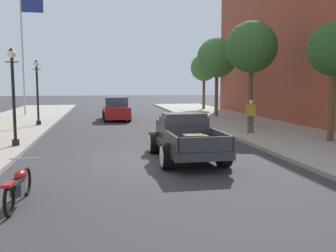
# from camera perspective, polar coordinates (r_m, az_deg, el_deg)

# --- Properties ---
(ground_plane) EXTENTS (140.00, 140.00, 0.00)m
(ground_plane) POSITION_cam_1_polar(r_m,az_deg,el_deg) (12.95, -2.67, -5.17)
(ground_plane) COLOR #333338
(hotrod_truck_gunmetal) EXTENTS (2.24, 4.96, 1.58)m
(hotrod_truck_gunmetal) POSITION_cam_1_polar(r_m,az_deg,el_deg) (13.17, 2.47, -1.64)
(hotrod_truck_gunmetal) COLOR #333338
(hotrod_truck_gunmetal) RESTS_ON ground
(motorcycle_parked) EXTENTS (0.62, 2.12, 0.93)m
(motorcycle_parked) POSITION_cam_1_polar(r_m,az_deg,el_deg) (8.78, -21.71, -8.32)
(motorcycle_parked) COLOR black
(motorcycle_parked) RESTS_ON ground
(car_background_red) EXTENTS (1.95, 4.34, 1.65)m
(car_background_red) POSITION_cam_1_polar(r_m,az_deg,el_deg) (27.03, -7.87, 2.51)
(car_background_red) COLOR #AD1E1E
(car_background_red) RESTS_ON ground
(pedestrian_sidewalk_right) EXTENTS (0.53, 0.22, 1.65)m
(pedestrian_sidewalk_right) POSITION_cam_1_polar(r_m,az_deg,el_deg) (19.18, 12.42, 1.76)
(pedestrian_sidewalk_right) COLOR brown
(pedestrian_sidewalk_right) RESTS_ON sidewalk_right
(street_lamp_near) EXTENTS (0.50, 0.32, 3.85)m
(street_lamp_near) POSITION_cam_1_polar(r_m,az_deg,el_deg) (16.01, -22.39, 5.18)
(street_lamp_near) COLOR black
(street_lamp_near) RESTS_ON sidewalk_left
(street_lamp_far) EXTENTS (0.50, 0.32, 3.85)m
(street_lamp_far) POSITION_cam_1_polar(r_m,az_deg,el_deg) (23.64, -19.19, 5.57)
(street_lamp_far) COLOR black
(street_lamp_far) RESTS_ON sidewalk_left
(flagpole) EXTENTS (1.74, 0.16, 9.16)m
(flagpole) POSITION_cam_1_polar(r_m,az_deg,el_deg) (31.59, -20.82, 11.81)
(flagpole) COLOR #B2B2B7
(flagpole) RESTS_ON sidewalk_left
(street_tree_nearest) EXTENTS (2.23, 2.23, 5.01)m
(street_tree_nearest) POSITION_cam_1_polar(r_m,az_deg,el_deg) (17.58, 23.87, 10.46)
(street_tree_nearest) COLOR brown
(street_tree_nearest) RESTS_ON sidewalk_right
(street_tree_second) EXTENTS (2.97, 2.97, 6.04)m
(street_tree_second) POSITION_cam_1_polar(r_m,az_deg,el_deg) (22.74, 12.53, 11.55)
(street_tree_second) COLOR brown
(street_tree_second) RESTS_ON sidewalk_right
(street_tree_third) EXTENTS (2.96, 2.96, 5.84)m
(street_tree_third) POSITION_cam_1_polar(r_m,az_deg,el_deg) (28.64, 7.42, 10.19)
(street_tree_third) COLOR brown
(street_tree_third) RESTS_ON sidewalk_right
(street_tree_farthest) EXTENTS (2.59, 2.59, 5.26)m
(street_tree_farthest) POSITION_cam_1_polar(r_m,az_deg,el_deg) (36.94, 5.48, 8.75)
(street_tree_farthest) COLOR brown
(street_tree_farthest) RESTS_ON sidewalk_right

